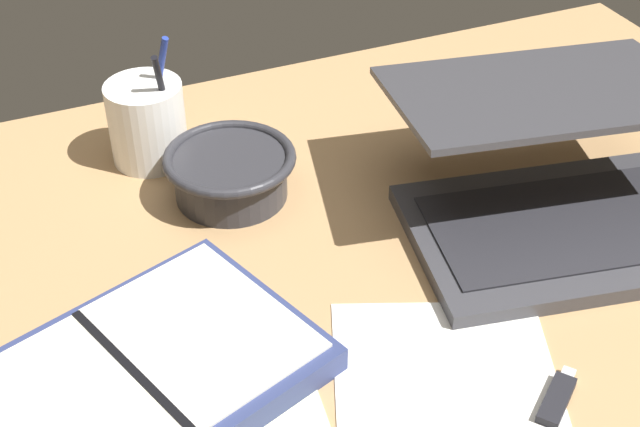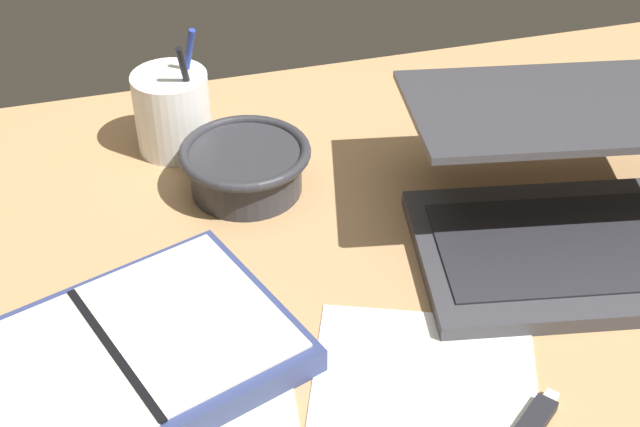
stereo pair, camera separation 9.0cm
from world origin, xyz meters
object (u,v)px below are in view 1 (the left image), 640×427
object	(u,v)px
laptop	(558,181)
planner	(135,382)
bowl	(230,172)
pen_cup	(147,122)

from	to	relation	value
laptop	planner	bearing A→B (deg)	-161.51
bowl	pen_cup	size ratio (longest dim) A/B	0.96
laptop	planner	distance (cm)	50.09
planner	bowl	bearing A→B (deg)	36.00
planner	laptop	bearing A→B (deg)	-11.23
laptop	pen_cup	size ratio (longest dim) A/B	2.45
bowl	planner	size ratio (longest dim) A/B	0.41
laptop	pen_cup	xyz separation A→B (cm)	(-38.46, 29.85, -0.04)
laptop	bowl	xyz separation A→B (cm)	(-31.82, 18.46, -1.92)
laptop	pen_cup	world-z (taller)	pen_cup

